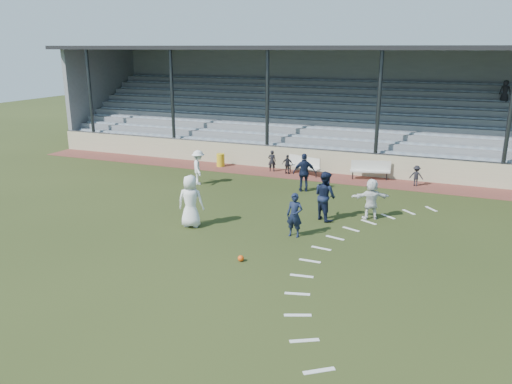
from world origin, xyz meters
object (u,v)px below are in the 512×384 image
football (241,258)px  bench_left (304,164)px  bench_right (370,168)px  player_navy_lead (295,215)px  trash_bin (221,160)px  player_white_lead (191,201)px

football → bench_left: bearing=96.8°
bench_right → player_navy_lead: size_ratio=1.28×
bench_left → player_navy_lead: bearing=-55.6°
player_navy_lead → bench_left: bearing=105.7°
bench_right → player_navy_lead: 9.16m
bench_right → football: (-2.08, -11.80, -0.49)m
trash_bin → player_navy_lead: size_ratio=0.45×
football → player_white_lead: size_ratio=0.10×
bench_left → player_navy_lead: size_ratio=1.26×
football → player_white_lead: 3.87m
player_white_lead → bench_right: bearing=-129.8°
bench_left → player_navy_lead: (2.27, -8.80, 0.21)m
bench_right → trash_bin: 8.35m
football → bench_right: bearing=80.0°
trash_bin → player_navy_lead: player_navy_lead is taller
bench_right → football: size_ratio=10.35×
bench_right → player_white_lead: player_white_lead is taller
trash_bin → football: trash_bin is taller
football → player_white_lead: (-3.02, 2.25, 0.90)m
bench_right → player_navy_lead: bearing=-111.9°
bench_right → player_white_lead: 10.83m
trash_bin → player_navy_lead: 11.37m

